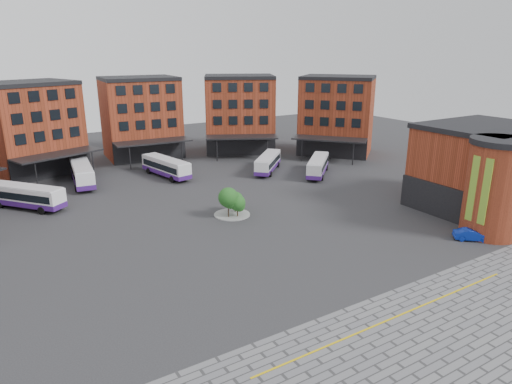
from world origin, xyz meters
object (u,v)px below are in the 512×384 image
tree_island (233,201)px  bus_f (318,166)px  bus_b (26,196)px  bus_c (82,173)px  bus_e (268,162)px  bus_d (166,167)px  blue_car (472,235)px

tree_island → bus_f: (20.70, 9.41, -0.35)m
bus_b → bus_f: (41.67, -6.79, -0.09)m
bus_c → tree_island: bearing=-55.5°
bus_b → bus_e: size_ratio=1.12×
bus_d → bus_f: bus_d is taller
bus_c → bus_e: size_ratio=1.31×
tree_island → blue_car: tree_island is taller
bus_c → blue_car: bearing=-48.4°
bus_b → blue_car: (38.95, -35.93, -1.01)m
blue_car → bus_d: bearing=65.6°
bus_e → blue_car: 35.26m
bus_d → bus_b: bearing=-177.9°
bus_c → blue_car: (30.56, -43.40, -1.10)m
bus_c → bus_f: (33.27, -14.27, -0.18)m
tree_island → bus_c: size_ratio=0.38×
bus_d → bus_e: bearing=-31.8°
tree_island → bus_f: 22.74m
tree_island → bus_f: size_ratio=0.50×
tree_island → bus_f: tree_island is taller
bus_b → bus_f: bearing=-48.4°
tree_island → bus_c: (-12.58, 23.68, -0.17)m
bus_c → bus_e: bus_c is taller
bus_e → blue_car: (2.94, -35.12, -0.91)m
blue_car → bus_f: bearing=36.0°
tree_island → bus_c: tree_island is taller
bus_b → bus_e: 36.03m
bus_f → bus_e: bearing=179.6°
blue_car → tree_island: bearing=83.7°
bus_e → bus_f: bearing=-1.2°
tree_island → bus_b: tree_island is taller
tree_island → bus_b: (-20.97, 16.21, -0.26)m
bus_b → blue_car: bearing=-81.8°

